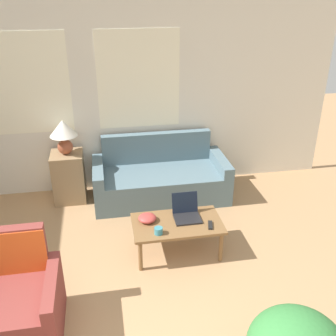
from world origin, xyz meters
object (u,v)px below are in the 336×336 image
Objects in this scene: armchair at (15,306)px; couch at (160,179)px; snack_bowl at (147,218)px; table_lamp at (64,132)px; laptop at (186,212)px; cup_navy at (158,231)px; coffee_table at (177,226)px; tv_remote at (210,225)px.

couch is at bearing 53.27° from armchair.
couch reaches higher than snack_bowl.
laptop is at bearing -44.87° from table_lamp.
laptop is (1.68, 0.91, 0.18)m from armchair.
table_lamp is at bearing 135.13° from laptop.
armchair is 2.37m from table_lamp.
couch is 1.50m from cup_navy.
coffee_table is 0.30m from cup_navy.
armchair is at bearing -126.73° from couch.
armchair reaches higher than laptop.
coffee_table is at bearing -90.79° from couch.
laptop reaches higher than cup_navy.
tv_remote is (0.56, 0.04, -0.03)m from cup_navy.
armchair reaches higher than tv_remote.
laptop reaches higher than coffee_table.
cup_navy is 0.57m from tv_remote.
snack_bowl reaches higher than tv_remote.
cup_navy is at bearing -143.94° from coffee_table.
coffee_table is at bearing -15.00° from snack_bowl.
armchair reaches higher than snack_bowl.
table_lamp is 1.95m from cup_navy.
couch is at bearing 102.44° from tv_remote.
table_lamp is 2.95× the size of tv_remote.
couch is at bearing -5.49° from table_lamp.
cup_navy is 0.45× the size of snack_bowl.
table_lamp is 2.26m from tv_remote.
tv_remote is at bearing -77.56° from couch.
laptop is (1.33, -1.33, -0.53)m from table_lamp.
coffee_table is at bearing -142.63° from laptop.
cup_navy is 0.27m from snack_bowl.
snack_bowl is (-0.08, 0.25, 0.00)m from cup_navy.
laptop is (0.12, 0.09, 0.10)m from coffee_table.
snack_bowl is 1.25× the size of tv_remote.
couch is 11.60× the size of tv_remote.
table_lamp reaches higher than coffee_table.
table_lamp reaches higher than laptop.
table_lamp is at bearing 123.92° from snack_bowl.
laptop is 0.31m from tv_remote.
couch is 2.64m from armchair.
couch is 1.27m from snack_bowl.
table_lamp reaches higher than snack_bowl.
table_lamp is 1.96m from laptop.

